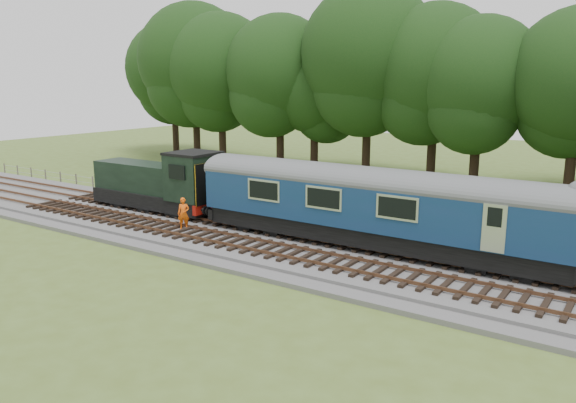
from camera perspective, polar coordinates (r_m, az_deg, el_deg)
The scene contains 9 objects.
ground at distance 27.82m, azimuth -1.28°, elevation -4.58°, with size 120.00×120.00×0.00m, color #4E6224.
ballast at distance 27.77m, azimuth -1.28°, elevation -4.24°, with size 70.00×7.00×0.35m, color #4C4C4F.
track_north at distance 28.82m, azimuth 0.33°, elevation -3.13°, with size 67.20×2.40×0.21m.
track_south at distance 26.47m, azimuth -3.28°, elevation -4.55°, with size 67.20×2.40×0.21m.
fence at distance 31.47m, azimuth 3.45°, elevation -2.61°, with size 64.00×0.12×1.00m, color #6B6054, non-canonical shape.
tree_line at distance 47.07m, azimuth 14.35°, elevation 1.98°, with size 70.00×8.00×18.00m, color black, non-canonical shape.
dmu_railcar at distance 26.14m, azimuth 8.62°, elevation 0.08°, with size 18.05×2.86×3.88m.
shunter_loco at distance 34.45m, azimuth -12.82°, elevation 1.76°, with size 8.91×2.60×3.38m.
worker at distance 29.97m, azimuth -10.57°, elevation -1.20°, with size 0.61×0.40×1.69m, color #FE5D0D.
Camera 1 is at (15.38, -21.76, 8.02)m, focal length 35.00 mm.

